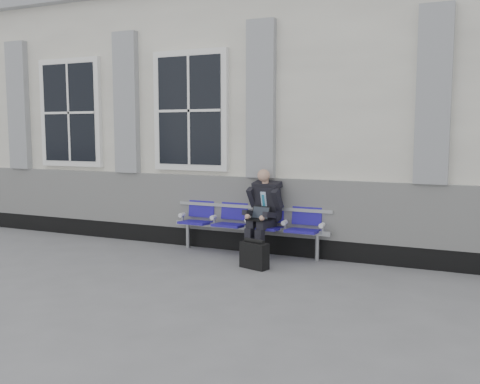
% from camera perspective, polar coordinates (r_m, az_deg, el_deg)
% --- Properties ---
extents(ground, '(70.00, 70.00, 0.00)m').
position_cam_1_polar(ground, '(8.06, -12.46, -7.42)').
color(ground, slate).
rests_on(ground, ground).
extents(station_building, '(14.40, 4.40, 4.49)m').
position_cam_1_polar(station_building, '(10.82, -1.73, 8.12)').
color(station_building, silver).
rests_on(station_building, ground).
extents(bench, '(2.60, 0.47, 0.91)m').
position_cam_1_polar(bench, '(8.36, 1.04, -2.90)').
color(bench, '#9EA0A3').
rests_on(bench, ground).
extents(businessman, '(0.56, 0.75, 1.35)m').
position_cam_1_polar(businessman, '(8.11, 2.53, -1.87)').
color(businessman, black).
rests_on(businessman, ground).
extents(briefcase, '(0.44, 0.28, 0.42)m').
position_cam_1_polar(briefcase, '(7.55, 1.54, -6.71)').
color(briefcase, black).
rests_on(briefcase, ground).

